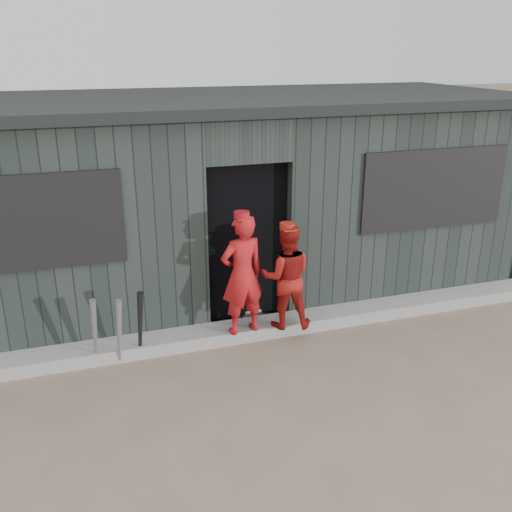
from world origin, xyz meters
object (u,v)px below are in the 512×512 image
object	(u,v)px
bat_mid	(119,332)
dugout	(218,195)
bat_right	(140,325)
player_grey_back	(252,269)
player_red_left	(242,275)
player_red_right	(286,277)
bat_left	(95,333)

from	to	relation	value
bat_mid	dugout	world-z (taller)	dugout
bat_right	bat_mid	bearing A→B (deg)	-163.76
bat_right	player_grey_back	xyz separation A→B (m)	(1.47, 0.69, 0.21)
player_red_left	player_red_right	distance (m)	0.52
player_red_left	dugout	size ratio (longest dim) A/B	0.17
bat_left	bat_mid	size ratio (longest dim) A/B	1.03
player_red_right	dugout	bearing A→B (deg)	-65.29
player_red_left	player_red_right	bearing A→B (deg)	168.61
bat_right	player_red_right	xyz separation A→B (m)	(1.67, 0.02, 0.34)
player_red_right	dugout	distance (m)	1.94
bat_mid	player_red_left	xyz separation A→B (m)	(1.38, 0.10, 0.44)
bat_left	bat_mid	distance (m)	0.25
player_grey_back	player_red_left	bearing A→B (deg)	45.34
bat_right	player_grey_back	world-z (taller)	player_grey_back
bat_right	player_red_left	size ratio (longest dim) A/B	0.61
player_grey_back	player_red_right	bearing A→B (deg)	87.57
player_grey_back	dugout	world-z (taller)	dugout
bat_right	player_red_left	xyz separation A→B (m)	(1.15, 0.03, 0.43)
player_red_right	bat_left	bearing A→B (deg)	16.07
dugout	bat_left	bearing A→B (deg)	-134.09
bat_mid	dugout	bearing A→B (deg)	50.69
bat_left	dugout	size ratio (longest dim) A/B	0.10
bat_mid	dugout	distance (m)	2.65
bat_right	bat_left	bearing A→B (deg)	-177.77
bat_mid	player_grey_back	distance (m)	1.87
bat_left	bat_mid	world-z (taller)	bat_left
player_red_left	player_grey_back	xyz separation A→B (m)	(0.32, 0.66, -0.22)
dugout	player_red_left	bearing A→B (deg)	-96.27
bat_right	player_grey_back	size ratio (longest dim) A/B	0.67
bat_left	player_red_right	bearing A→B (deg)	1.07
bat_left	player_grey_back	bearing A→B (deg)	20.09
bat_left	dugout	world-z (taller)	dugout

